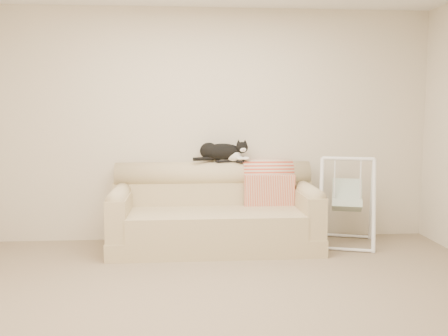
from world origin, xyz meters
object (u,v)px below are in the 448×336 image
at_px(tuxedo_cat, 222,152).
at_px(baby_swing, 347,201).
at_px(sofa, 215,215).
at_px(remote_a, 224,161).
at_px(remote_b, 237,161).

relative_size(tuxedo_cat, baby_swing, 0.64).
distance_m(sofa, remote_a, 0.62).
bearing_deg(remote_b, remote_a, 176.70).
bearing_deg(remote_a, baby_swing, -10.22).
bearing_deg(sofa, baby_swing, -0.29).
bearing_deg(tuxedo_cat, remote_a, -42.42).
distance_m(sofa, baby_swing, 1.46).
bearing_deg(remote_b, tuxedo_cat, 172.21).
bearing_deg(remote_a, remote_b, -3.30).
relative_size(remote_b, tuxedo_cat, 0.25).
height_order(remote_a, baby_swing, baby_swing).
relative_size(remote_a, baby_swing, 0.19).
height_order(sofa, baby_swing, baby_swing).
relative_size(sofa, baby_swing, 2.26).
height_order(sofa, remote_a, remote_a).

